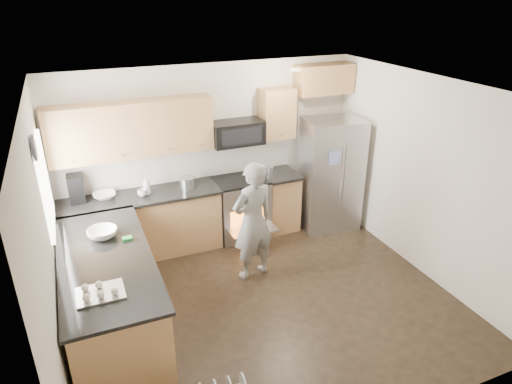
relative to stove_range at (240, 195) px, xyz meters
name	(u,v)px	position (x,y,z in m)	size (l,w,h in m)	color
ground	(264,301)	(-0.35, -1.69, -0.68)	(4.50, 4.50, 0.00)	black
room_shell	(261,176)	(-0.39, -1.68, 1.00)	(4.54, 4.04, 2.62)	beige
back_cabinet_run	(177,185)	(-0.94, 0.06, 0.29)	(4.45, 0.64, 2.50)	#A47B41
peninsula	(111,293)	(-2.10, -1.44, -0.21)	(0.96, 2.36, 1.03)	#A47B41
stove_range	(240,195)	(0.00, 0.00, 0.00)	(0.76, 0.97, 1.79)	#B7B7BC
refrigerator	(331,174)	(1.42, -0.24, 0.20)	(0.95, 0.80, 1.76)	#B7B7BC
person	(253,222)	(-0.25, -1.11, 0.13)	(0.59, 0.39, 1.62)	gray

